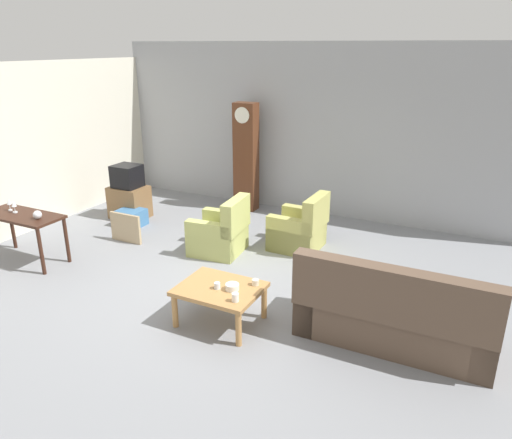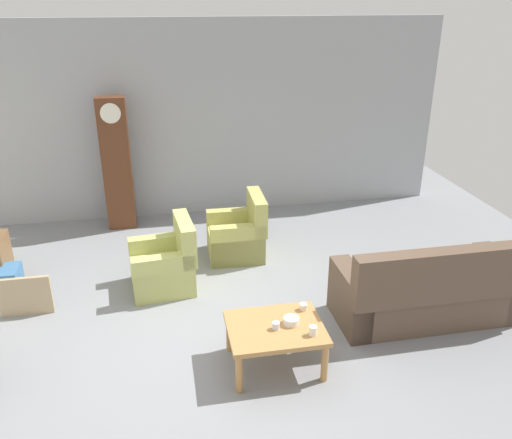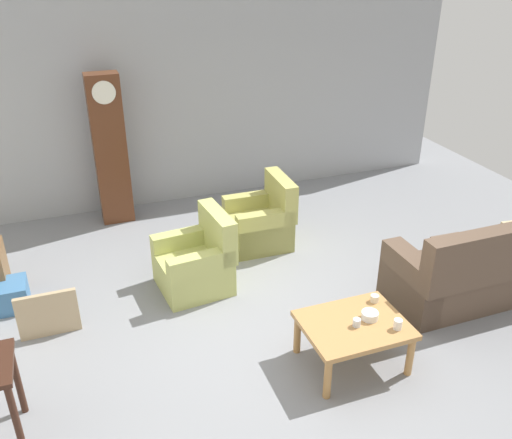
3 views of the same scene
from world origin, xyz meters
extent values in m
plane|color=gray|center=(0.00, 0.00, 0.00)|extent=(10.40, 10.40, 0.00)
cube|color=#9EA0A5|center=(0.00, 3.60, 1.60)|extent=(8.40, 0.16, 3.20)
cube|color=brown|center=(2.34, -0.20, 0.22)|extent=(2.10, 0.85, 0.44)
cube|color=brown|center=(2.34, -0.56, 0.74)|extent=(2.10, 0.21, 0.60)
cube|color=brown|center=(1.41, -0.21, 0.34)|extent=(0.24, 0.84, 0.68)
cube|color=brown|center=(1.86, -0.15, 0.62)|extent=(0.36, 0.13, 0.36)
cube|color=#B7BC66|center=(-0.68, 1.02, 0.20)|extent=(0.83, 0.83, 0.40)
cube|color=#B7BC66|center=(-0.36, 1.06, 0.66)|extent=(0.25, 0.77, 0.52)
cube|color=#B7BC66|center=(-0.71, 1.32, 0.30)|extent=(0.77, 0.23, 0.60)
cube|color=#B7BC66|center=(-0.65, 0.73, 0.30)|extent=(0.77, 0.23, 0.60)
cube|color=tan|center=(0.39, 1.75, 0.20)|extent=(0.77, 0.77, 0.40)
cube|color=tan|center=(0.71, 1.74, 0.66)|extent=(0.19, 0.76, 0.52)
cube|color=tan|center=(0.39, 2.05, 0.30)|extent=(0.76, 0.17, 0.60)
cube|color=tan|center=(0.38, 1.45, 0.30)|extent=(0.76, 0.17, 0.60)
cube|color=#B27F47|center=(0.41, -0.75, 0.44)|extent=(0.96, 0.76, 0.05)
cylinder|color=#B27F47|center=(-0.01, -1.08, 0.21)|extent=(0.07, 0.07, 0.42)
cylinder|color=#B27F47|center=(0.84, -1.08, 0.21)|extent=(0.07, 0.07, 0.42)
cylinder|color=#B27F47|center=(-0.01, -0.43, 0.21)|extent=(0.07, 0.07, 0.42)
cylinder|color=#B27F47|center=(0.84, -0.43, 0.21)|extent=(0.07, 0.07, 0.42)
cylinder|color=#381E14|center=(-2.53, -0.80, 0.36)|extent=(0.06, 0.06, 0.71)
cylinder|color=#381E14|center=(-2.53, -0.33, 0.36)|extent=(0.06, 0.06, 0.71)
cube|color=#562D19|center=(-1.27, 3.13, 1.06)|extent=(0.44, 0.28, 2.11)
cylinder|color=silver|center=(-1.27, 2.98, 1.89)|extent=(0.30, 0.02, 0.30)
cube|color=tan|center=(-2.27, 0.69, 0.25)|extent=(0.60, 0.05, 0.50)
cube|color=teal|center=(-2.71, 1.35, 0.15)|extent=(0.46, 0.40, 0.30)
cylinder|color=white|center=(0.74, -0.96, 0.52)|extent=(0.08, 0.08, 0.10)
cylinder|color=silver|center=(0.41, -0.80, 0.51)|extent=(0.07, 0.07, 0.08)
cylinder|color=beige|center=(0.77, -0.52, 0.50)|extent=(0.08, 0.08, 0.07)
cylinder|color=white|center=(0.58, -0.74, 0.51)|extent=(0.16, 0.16, 0.07)
camera|label=1|loc=(3.02, -5.03, 3.14)|focal=33.61mm
camera|label=2|loc=(-0.59, -4.98, 3.51)|focal=36.55mm
camera|label=3|loc=(-1.86, -4.28, 3.62)|focal=38.49mm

